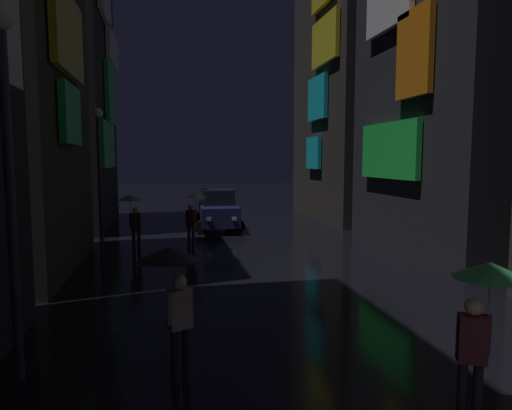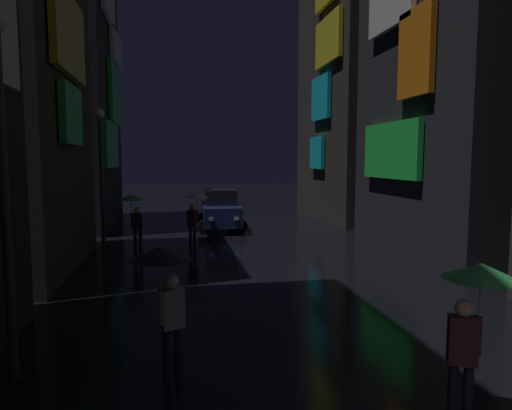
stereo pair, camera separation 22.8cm
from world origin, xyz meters
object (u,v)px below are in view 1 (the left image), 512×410
at_px(streetlamp_left_far, 99,163).
at_px(streetlamp_left_near, 8,152).
at_px(car_distant, 218,210).
at_px(pedestrian_foreground_right_clear, 194,204).
at_px(pedestrian_midstreet_centre_green, 484,298).
at_px(pedestrian_near_crossing_black, 172,276).
at_px(pedestrian_foreground_left_green, 132,207).

xyz_separation_m(streetlamp_left_far, streetlamp_left_near, (0.00, -9.57, 0.23)).
bearing_deg(car_distant, pedestrian_foreground_right_clear, -107.82).
xyz_separation_m(pedestrian_foreground_right_clear, car_distant, (1.40, 4.37, -0.74)).
height_order(pedestrian_foreground_right_clear, streetlamp_left_near, streetlamp_left_near).
bearing_deg(car_distant, pedestrian_midstreet_centre_green, -85.32).
bearing_deg(streetlamp_left_far, streetlamp_left_near, -90.00).
bearing_deg(streetlamp_left_far, car_distant, 45.21).
distance_m(car_distant, streetlamp_left_far, 7.08).
relative_size(pedestrian_near_crossing_black, car_distant, 0.51).
bearing_deg(pedestrian_foreground_right_clear, pedestrian_midstreet_centre_green, -77.40).
distance_m(pedestrian_foreground_right_clear, streetlamp_left_near, 10.64).
distance_m(pedestrian_midstreet_centre_green, pedestrian_foreground_right_clear, 12.73).
bearing_deg(pedestrian_near_crossing_black, streetlamp_left_near, 164.48).
height_order(pedestrian_midstreet_centre_green, streetlamp_left_near, streetlamp_left_near).
bearing_deg(streetlamp_left_far, pedestrian_midstreet_centre_green, -63.19).
xyz_separation_m(pedestrian_near_crossing_black, pedestrian_foreground_left_green, (-1.24, 10.00, 0.00)).
relative_size(pedestrian_midstreet_centre_green, pedestrian_foreground_right_clear, 1.00).
relative_size(pedestrian_near_crossing_black, streetlamp_left_far, 0.41).
bearing_deg(streetlamp_left_near, pedestrian_foreground_right_clear, 71.61).
relative_size(pedestrian_midstreet_centre_green, car_distant, 0.51).
relative_size(pedestrian_foreground_right_clear, streetlamp_left_near, 0.38).
relative_size(pedestrian_near_crossing_black, pedestrian_foreground_left_green, 1.00).
relative_size(pedestrian_midstreet_centre_green, pedestrian_near_crossing_black, 1.00).
height_order(car_distant, streetlamp_left_near, streetlamp_left_near).
bearing_deg(pedestrian_foreground_right_clear, pedestrian_foreground_left_green, -165.06).
relative_size(pedestrian_foreground_right_clear, pedestrian_near_crossing_black, 1.00).
distance_m(pedestrian_midstreet_centre_green, streetlamp_left_far, 13.58).
distance_m(pedestrian_foreground_left_green, car_distant, 6.19).
height_order(pedestrian_near_crossing_black, streetlamp_left_near, streetlamp_left_near).
height_order(pedestrian_foreground_right_clear, pedestrian_near_crossing_black, same).
distance_m(pedestrian_near_crossing_black, pedestrian_foreground_left_green, 10.08).
height_order(pedestrian_foreground_right_clear, pedestrian_foreground_left_green, same).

